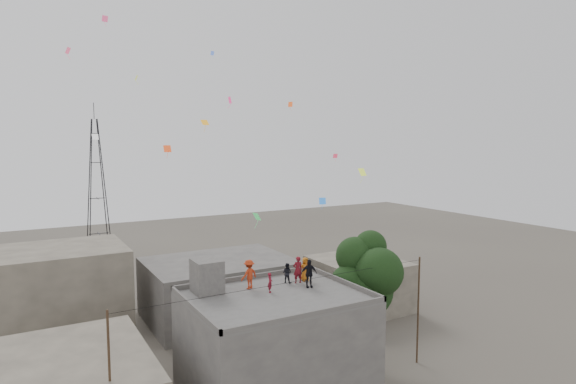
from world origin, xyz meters
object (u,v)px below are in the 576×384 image
tree (367,276)px  person_dark_adult (309,273)px  person_red_adult (298,270)px  transmission_tower (97,191)px  stair_head_box (207,276)px

tree → person_dark_adult: tree is taller
tree → person_red_adult: 5.02m
tree → person_dark_adult: 4.80m
person_red_adult → transmission_tower: bearing=-75.2°
person_red_adult → person_dark_adult: size_ratio=0.99×
stair_head_box → person_dark_adult: stair_head_box is taller
tree → transmission_tower: bearing=106.1°
tree → transmission_tower: 41.12m
tree → person_red_adult: tree is taller
stair_head_box → person_red_adult: size_ratio=1.16×
tree → person_red_adult: size_ratio=5.28×
person_red_adult → person_dark_adult: bearing=101.1°
tree → stair_head_box: bearing=169.3°
stair_head_box → transmission_tower: 37.46m
person_red_adult → person_dark_adult: person_dark_adult is taller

